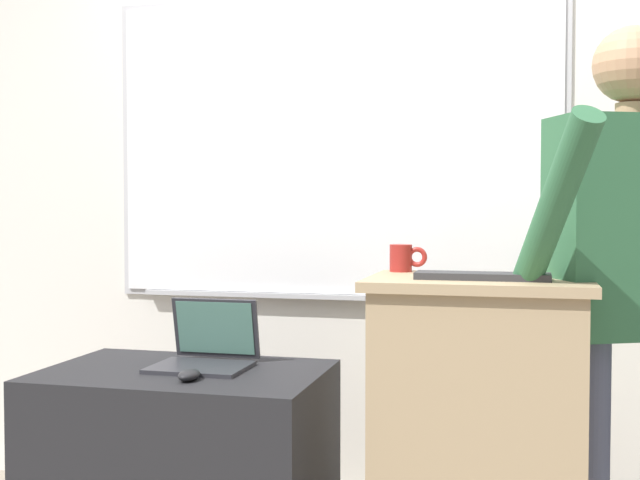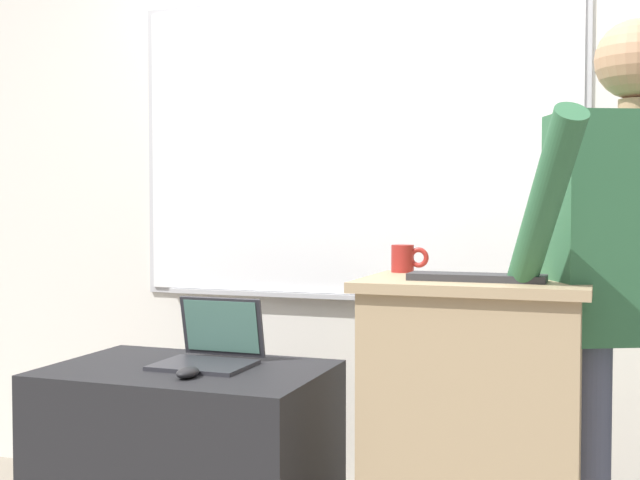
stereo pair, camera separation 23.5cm
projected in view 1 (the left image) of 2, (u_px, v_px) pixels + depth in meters
name	position (u px, v px, depth m)	size (l,w,h in m)	color
back_wall	(389.00, 165.00, 3.33)	(6.40, 0.17, 2.83)	silver
lectern_podium	(477.00, 449.00, 2.39)	(0.65, 0.47, 1.03)	tan
side_desk	(184.00, 479.00, 2.61)	(0.91, 0.60, 0.71)	black
person_presenter	(629.00, 277.00, 2.35)	(0.63, 0.71, 1.77)	#474C60
laptop	(208.00, 348.00, 2.67)	(0.31, 0.29, 0.22)	#28282D
wireless_keyboard	(482.00, 276.00, 2.31)	(0.38, 0.11, 0.02)	#2D2D30
computer_mouse_by_laptop	(189.00, 375.00, 2.43)	(0.06, 0.10, 0.03)	black
coffee_mug	(403.00, 258.00, 2.59)	(0.12, 0.07, 0.09)	maroon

